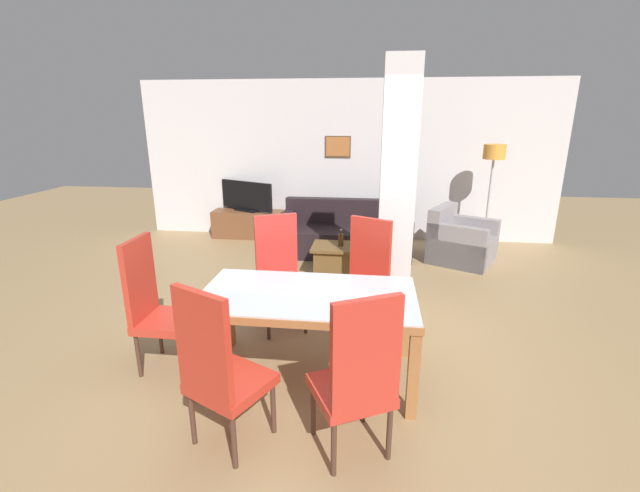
{
  "coord_description": "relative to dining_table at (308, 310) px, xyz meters",
  "views": [
    {
      "loc": [
        0.49,
        -3.13,
        2.14
      ],
      "look_at": [
        0.0,
        0.8,
        0.91
      ],
      "focal_mm": 24.0,
      "sensor_mm": 36.0,
      "label": 1
    }
  ],
  "objects": [
    {
      "name": "dining_chair_far_left",
      "position": [
        -0.44,
        0.9,
        -0.01
      ],
      "size": [
        0.61,
        0.61,
        1.16
      ],
      "rotation": [
        0.0,
        0.0,
        -2.69
      ],
      "color": "red",
      "rests_on": "ground_plane"
    },
    {
      "name": "dining_chair_near_right",
      "position": [
        0.44,
        -0.85,
        -0.01
      ],
      "size": [
        0.62,
        0.62,
        1.16
      ],
      "rotation": [
        0.0,
        0.0,
        0.47
      ],
      "color": "red",
      "rests_on": "ground_plane"
    },
    {
      "name": "sofa",
      "position": [
        0.09,
        3.43,
        -0.33
      ],
      "size": [
        2.03,
        0.91,
        0.82
      ],
      "rotation": [
        0.0,
        0.0,
        3.14
      ],
      "color": "black",
      "rests_on": "ground_plane"
    },
    {
      "name": "floor_lamp",
      "position": [
        2.29,
        3.74,
        0.82
      ],
      "size": [
        0.33,
        0.33,
        1.7
      ],
      "color": "#B7B7BC",
      "rests_on": "ground_plane"
    },
    {
      "name": "bottle",
      "position": [
        0.08,
        2.39,
        -0.09
      ],
      "size": [
        0.07,
        0.07,
        0.23
      ],
      "color": "#4C2D14",
      "rests_on": "coffee_table"
    },
    {
      "name": "tv_stand",
      "position": [
        -1.72,
        4.11,
        -0.37
      ],
      "size": [
        1.24,
        0.4,
        0.49
      ],
      "color": "brown",
      "rests_on": "ground_plane"
    },
    {
      "name": "back_wall",
      "position": [
        -0.0,
        4.39,
        0.74
      ],
      "size": [
        7.2,
        0.09,
        2.7
      ],
      "color": "silver",
      "rests_on": "ground_plane"
    },
    {
      "name": "armchair",
      "position": [
        1.81,
        3.21,
        -0.33
      ],
      "size": [
        1.13,
        1.12,
        0.82
      ],
      "rotation": [
        0.0,
        0.0,
        4.24
      ],
      "color": "gray",
      "rests_on": "ground_plane"
    },
    {
      "name": "dining_chair_far_right",
      "position": [
        0.44,
        0.87,
        -0.01
      ],
      "size": [
        0.62,
        0.62,
        1.16
      ],
      "rotation": [
        0.0,
        0.0,
        2.67
      ],
      "color": "red",
      "rests_on": "ground_plane"
    },
    {
      "name": "tv_screen",
      "position": [
        -1.72,
        4.11,
        0.13
      ],
      "size": [
        1.02,
        0.51,
        0.53
      ],
      "rotation": [
        0.0,
        0.0,
        2.71
      ],
      "color": "black",
      "rests_on": "tv_stand"
    },
    {
      "name": "coffee_table",
      "position": [
        -0.0,
        2.38,
        -0.39
      ],
      "size": [
        0.6,
        0.53,
        0.44
      ],
      "color": "brown",
      "rests_on": "ground_plane"
    },
    {
      "name": "ground_plane",
      "position": [
        0.0,
        0.0,
        -0.61
      ],
      "size": [
        18.0,
        18.0,
        0.0
      ],
      "primitive_type": "plane",
      "color": "#9F8055"
    },
    {
      "name": "dining_chair_near_left",
      "position": [
        -0.44,
        -0.87,
        -0.01
      ],
      "size": [
        0.62,
        0.62,
        1.16
      ],
      "rotation": [
        0.0,
        0.0,
        -0.46
      ],
      "color": "red",
      "rests_on": "ground_plane"
    },
    {
      "name": "dining_chair_head_left",
      "position": [
        -1.32,
        0.0,
        -0.01
      ],
      "size": [
        0.46,
        0.46,
        1.16
      ],
      "rotation": [
        0.0,
        0.0,
        -1.57
      ],
      "color": "red",
      "rests_on": "ground_plane"
    },
    {
      "name": "dining_table",
      "position": [
        0.0,
        0.0,
        0.0
      ],
      "size": [
        1.75,
        0.94,
        0.76
      ],
      "color": "#A06839",
      "rests_on": "ground_plane"
    },
    {
      "name": "divider_pillar",
      "position": [
        0.74,
        1.45,
        0.74
      ],
      "size": [
        0.37,
        0.33,
        2.7
      ],
      "color": "silver",
      "rests_on": "ground_plane"
    }
  ]
}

